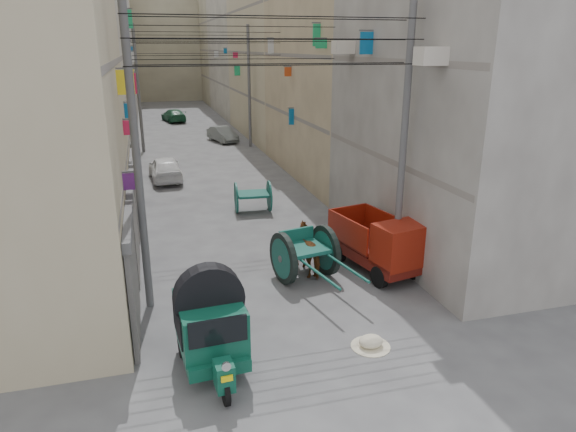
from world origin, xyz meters
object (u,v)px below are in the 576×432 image
object	(u,v)px
second_cart	(253,196)
feed_sack	(371,341)
distant_car_grey	(222,134)
horse	(310,250)
auto_rickshaw	(210,323)
distant_car_white	(165,168)
mini_truck	(383,247)
tonga_cart	(305,253)
distant_car_green	(174,115)

from	to	relation	value
second_cart	feed_sack	size ratio (longest dim) A/B	2.72
distant_car_grey	horse	bearing A→B (deg)	-108.28
auto_rickshaw	distant_car_grey	size ratio (longest dim) A/B	0.80
feed_sack	distant_car_white	xyz separation A→B (m)	(-3.84, 17.26, 0.49)
mini_truck	distant_car_white	distance (m)	14.84
tonga_cart	distant_car_grey	size ratio (longest dim) A/B	1.09
feed_sack	distant_car_white	distance (m)	17.68
horse	distant_car_green	world-z (taller)	horse
auto_rickshaw	feed_sack	bearing A→B (deg)	-7.20
distant_car_white	distant_car_grey	xyz separation A→B (m)	(4.55, 10.54, -0.10)
tonga_cart	feed_sack	world-z (taller)	tonga_cart
feed_sack	horse	distance (m)	4.46
second_cart	horse	world-z (taller)	horse
distant_car_green	distant_car_white	bearing A→B (deg)	73.92
horse	distant_car_grey	xyz separation A→B (m)	(0.78, 23.38, -0.16)
second_cart	distant_car_white	xyz separation A→B (m)	(-3.30, 6.45, -0.05)
tonga_cart	horse	xyz separation A→B (m)	(0.31, 0.45, -0.10)
distant_car_green	second_cart	bearing A→B (deg)	81.50
mini_truck	auto_rickshaw	bearing A→B (deg)	-160.86
mini_truck	horse	distance (m)	2.21
tonga_cart	distant_car_grey	xyz separation A→B (m)	(1.08, 23.82, -0.26)
second_cart	distant_car_grey	bearing A→B (deg)	90.09
second_cart	horse	distance (m)	6.40
auto_rickshaw	distant_car_white	world-z (taller)	auto_rickshaw
feed_sack	distant_car_white	size ratio (longest dim) A/B	0.15
tonga_cart	horse	distance (m)	0.55
horse	distant_car_green	bearing A→B (deg)	-97.92
feed_sack	auto_rickshaw	bearing A→B (deg)	176.64
auto_rickshaw	distant_car_white	distance (m)	17.05
mini_truck	distant_car_green	bearing A→B (deg)	84.45
auto_rickshaw	mini_truck	size ratio (longest dim) A/B	0.75
second_cart	feed_sack	bearing A→B (deg)	-82.85
auto_rickshaw	tonga_cart	size ratio (longest dim) A/B	0.73
second_cart	horse	bearing A→B (deg)	-81.46
distant_car_white	horse	bearing A→B (deg)	102.60
auto_rickshaw	horse	distance (m)	5.53
distant_car_white	distant_car_grey	bearing A→B (deg)	-117.10
auto_rickshaw	feed_sack	distance (m)	3.76
distant_car_grey	tonga_cart	bearing A→B (deg)	-108.98
distant_car_white	distant_car_green	distance (m)	22.35
tonga_cart	distant_car_green	xyz separation A→B (m)	(-1.70, 35.57, -0.24)
feed_sack	tonga_cart	bearing A→B (deg)	95.33
mini_truck	horse	size ratio (longest dim) A/B	2.09
tonga_cart	distant_car_green	bearing A→B (deg)	81.13
distant_car_green	auto_rickshaw	bearing A→B (deg)	76.16
second_cart	feed_sack	world-z (taller)	second_cart
feed_sack	horse	size ratio (longest dim) A/B	0.34
mini_truck	distant_car_grey	size ratio (longest dim) A/B	1.06
feed_sack	distant_car_grey	world-z (taller)	distant_car_grey
second_cart	distant_car_green	distance (m)	28.78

